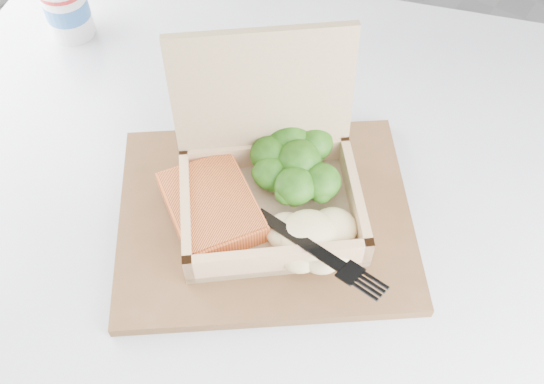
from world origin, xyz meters
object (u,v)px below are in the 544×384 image
Objects in this scene: cafe_table at (236,289)px; takeout_container at (269,172)px; paper_cup at (67,8)px; serving_tray at (265,216)px.

cafe_table is 0.26m from takeout_container.
cafe_table is 0.46m from paper_cup.
takeout_container is at bearing -12.61° from paper_cup.
cafe_table is 14.23× the size of paper_cup.
paper_cup is (-0.42, 0.11, 0.04)m from serving_tray.
takeout_container reaches higher than serving_tray.
cafe_table is at bearing -159.62° from serving_tray.
paper_cup is at bearing 126.89° from takeout_container.
serving_tray is 0.43m from paper_cup.
cafe_table is at bearing -18.89° from paper_cup.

